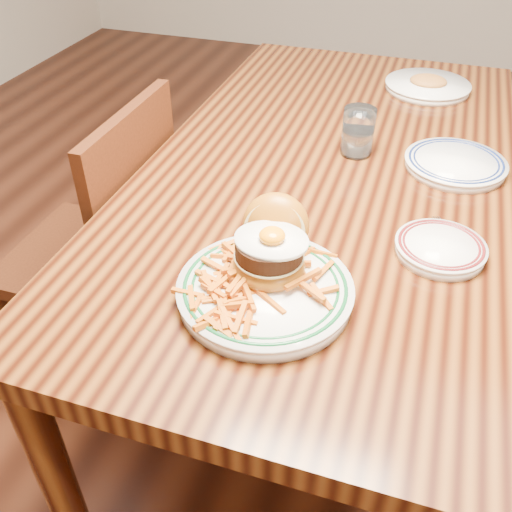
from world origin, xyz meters
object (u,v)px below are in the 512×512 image
(table, at_px, (328,195))
(chair_left, at_px, (107,248))
(side_plate, at_px, (440,248))
(main_plate, at_px, (267,274))

(table, relative_size, chair_left, 1.81)
(table, bearing_deg, chair_left, -164.77)
(table, relative_size, side_plate, 8.77)
(chair_left, xyz_separation_m, main_plate, (0.56, -0.33, 0.32))
(table, bearing_deg, side_plate, -45.98)
(side_plate, bearing_deg, table, 154.95)
(table, distance_m, main_plate, 0.50)
(main_plate, bearing_deg, chair_left, 141.75)
(chair_left, distance_m, side_plate, 0.90)
(table, height_order, side_plate, side_plate)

